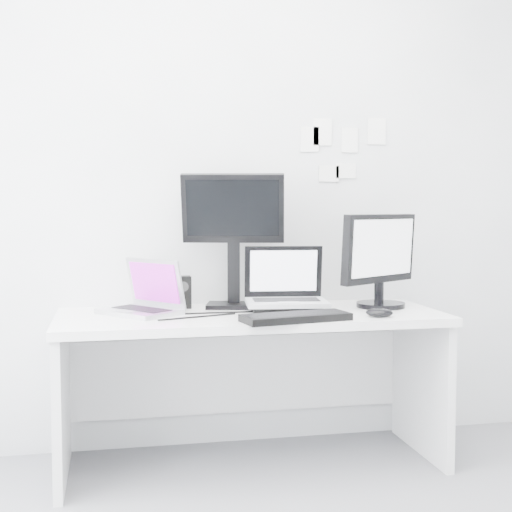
% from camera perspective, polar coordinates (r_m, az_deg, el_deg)
% --- Properties ---
extents(back_wall, '(3.60, 0.00, 3.60)m').
position_cam_1_polar(back_wall, '(3.65, -1.49, 5.89)').
color(back_wall, silver).
rests_on(back_wall, ground).
extents(desk, '(1.80, 0.70, 0.73)m').
position_cam_1_polar(desk, '(3.41, -0.40, -10.68)').
color(desk, white).
rests_on(desk, ground).
extents(macbook, '(0.43, 0.44, 0.27)m').
position_cam_1_polar(macbook, '(3.32, -9.43, -2.38)').
color(macbook, silver).
rests_on(macbook, desk).
extents(speaker, '(0.08, 0.08, 0.16)m').
position_cam_1_polar(speaker, '(3.51, -5.93, -2.91)').
color(speaker, black).
rests_on(speaker, desk).
extents(dell_laptop, '(0.42, 0.34, 0.32)m').
position_cam_1_polar(dell_laptop, '(3.37, 2.47, -1.80)').
color(dell_laptop, '#AFB1B6').
rests_on(dell_laptop, desk).
extents(rear_monitor, '(0.53, 0.30, 0.68)m').
position_cam_1_polar(rear_monitor, '(3.48, -1.84, 1.36)').
color(rear_monitor, black).
rests_on(rear_monitor, desk).
extents(samsung_monitor, '(0.57, 0.48, 0.48)m').
position_cam_1_polar(samsung_monitor, '(3.55, 10.06, -0.25)').
color(samsung_monitor, black).
rests_on(samsung_monitor, desk).
extents(keyboard, '(0.50, 0.26, 0.03)m').
position_cam_1_polar(keyboard, '(3.11, 3.23, -4.96)').
color(keyboard, black).
rests_on(keyboard, desk).
extents(mouse, '(0.14, 0.12, 0.04)m').
position_cam_1_polar(mouse, '(3.26, 9.91, -4.53)').
color(mouse, black).
rests_on(mouse, desk).
extents(wall_note_0, '(0.10, 0.00, 0.14)m').
position_cam_1_polar(wall_note_0, '(3.76, 5.38, 9.94)').
color(wall_note_0, white).
rests_on(wall_note_0, back_wall).
extents(wall_note_1, '(0.09, 0.00, 0.13)m').
position_cam_1_polar(wall_note_1, '(3.81, 7.57, 9.25)').
color(wall_note_1, white).
rests_on(wall_note_1, back_wall).
extents(wall_note_2, '(0.10, 0.00, 0.14)m').
position_cam_1_polar(wall_note_2, '(3.86, 9.71, 9.89)').
color(wall_note_2, white).
rests_on(wall_note_2, back_wall).
extents(wall_note_3, '(0.11, 0.00, 0.08)m').
position_cam_1_polar(wall_note_3, '(3.79, 7.26, 6.85)').
color(wall_note_3, white).
rests_on(wall_note_3, back_wall).
extents(wall_note_4, '(0.10, 0.00, 0.13)m').
position_cam_1_polar(wall_note_4, '(3.74, 4.36, 9.37)').
color(wall_note_4, white).
rests_on(wall_note_4, back_wall).
extents(wall_note_5, '(0.11, 0.00, 0.08)m').
position_cam_1_polar(wall_note_5, '(3.76, 5.91, 6.63)').
color(wall_note_5, white).
rests_on(wall_note_5, back_wall).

